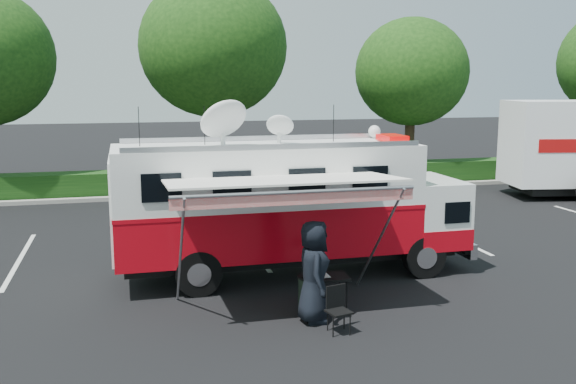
% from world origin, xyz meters
% --- Properties ---
extents(ground_plane, '(120.00, 120.00, 0.00)m').
position_xyz_m(ground_plane, '(0.00, 0.00, 0.00)').
color(ground_plane, black).
rests_on(ground_plane, ground).
extents(back_border, '(60.00, 6.14, 8.87)m').
position_xyz_m(back_border, '(1.14, 12.90, 5.00)').
color(back_border, '#9E998E').
rests_on(back_border, ground_plane).
extents(stall_lines, '(24.12, 5.50, 0.01)m').
position_xyz_m(stall_lines, '(-0.50, 3.00, 0.00)').
color(stall_lines, silver).
rests_on(stall_lines, ground_plane).
extents(command_truck, '(8.28, 2.28, 3.98)m').
position_xyz_m(command_truck, '(-0.07, -0.00, 1.70)').
color(command_truck, black).
rests_on(command_truck, ground_plane).
extents(awning, '(4.52, 2.36, 2.73)m').
position_xyz_m(awning, '(-0.81, -2.37, 2.56)').
color(awning, white).
rests_on(awning, ground_plane).
extents(person, '(0.76, 1.04, 1.96)m').
position_xyz_m(person, '(-0.40, -3.02, 0.00)').
color(person, black).
rests_on(person, ground_plane).
extents(folding_table, '(0.89, 0.65, 0.74)m').
position_xyz_m(folding_table, '(-0.01, -2.59, 0.69)').
color(folding_table, black).
rests_on(folding_table, ground_plane).
extents(folding_chair, '(0.49, 0.51, 0.85)m').
position_xyz_m(folding_chair, '(-0.13, -3.61, 0.50)').
color(folding_chair, black).
rests_on(folding_chair, ground_plane).
extents(trash_bin, '(0.53, 0.53, 0.80)m').
position_xyz_m(trash_bin, '(-0.36, -2.69, 0.40)').
color(trash_bin, black).
rests_on(trash_bin, ground_plane).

